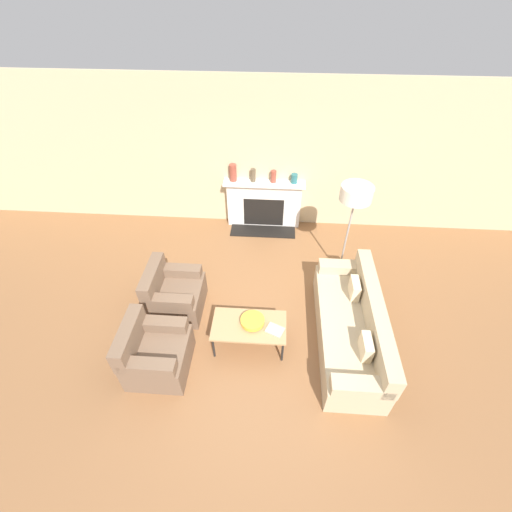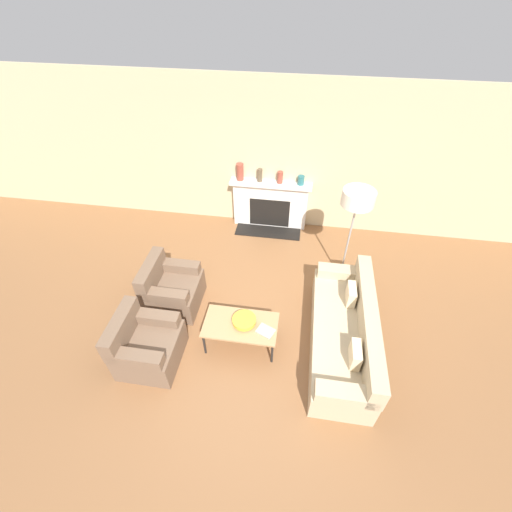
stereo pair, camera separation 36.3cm
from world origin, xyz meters
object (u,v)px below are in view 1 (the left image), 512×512
book (275,330)px  mantel_vase_left (233,173)px  floor_lamp (355,199)px  mantel_vase_center_right (273,176)px  couch (352,326)px  armchair_near (155,353)px  mantel_vase_center_left (253,175)px  coffee_table (249,326)px  bowl (252,321)px  mantel_vase_right (294,179)px  armchair_far (174,295)px  fireplace (264,204)px

book → mantel_vase_left: 3.28m
floor_lamp → mantel_vase_center_right: (-1.27, 1.39, -0.44)m
couch → mantel_vase_left: (-2.03, 2.81, 0.87)m
armchair_near → mantel_vase_center_left: 3.71m
coffee_table → bowl: (0.05, 0.04, 0.09)m
mantel_vase_center_right → mantel_vase_right: 0.40m
armchair_near → mantel_vase_center_right: 3.84m
book → armchair_far: bearing=-178.4°
fireplace → floor_lamp: size_ratio=0.90×
couch → mantel_vase_center_right: mantel_vase_center_right is taller
mantel_vase_left → mantel_vase_center_left: bearing=0.0°
fireplace → armchair_far: size_ratio=1.90×
couch → bowl: bearing=-84.2°
armchair_far → floor_lamp: size_ratio=0.47×
mantel_vase_right → mantel_vase_left: bearing=180.0°
floor_lamp → armchair_near: bearing=-143.0°
armchair_near → fireplace: bearing=-20.8°
coffee_table → mantel_vase_left: (-0.55, 2.99, 0.76)m
mantel_vase_center_left → mantel_vase_right: bearing=0.0°
mantel_vase_center_right → armchair_far: bearing=-121.5°
couch → armchair_far: armchair_far is taller
bowl → mantel_vase_right: 3.07m
fireplace → armchair_far: 2.72m
armchair_near → mantel_vase_center_right: size_ratio=3.59×
bowl → mantel_vase_center_right: mantel_vase_center_right is taller
book → armchair_near: bearing=-142.5°
book → floor_lamp: floor_lamp is taller
mantel_vase_center_left → armchair_far: bearing=-114.3°
bowl → mantel_vase_center_left: 3.03m
fireplace → mantel_vase_center_right: size_ratio=6.82×
couch → floor_lamp: 1.90m
fireplace → book: bearing=-84.3°
armchair_far → fireplace: bearing=-28.7°
floor_lamp → mantel_vase_center_left: (-1.66, 1.39, -0.43)m
fireplace → mantel_vase_right: size_ratio=9.04×
fireplace → bowl: 2.94m
armchair_near → book: (1.61, 0.39, 0.14)m
mantel_vase_left → armchair_near: bearing=-101.4°
bowl → book: bearing=-18.3°
couch → mantel_vase_right: size_ratio=12.81×
couch → mantel_vase_left: bearing=-144.2°
mantel_vase_right → floor_lamp: bearing=-58.0°
bowl → armchair_near: bearing=-159.1°
armchair_far → armchair_near: bearing=-180.0°
armchair_far → mantel_vase_left: 2.64m
couch → mantel_vase_left: mantel_vase_left is taller
book → mantel_vase_center_right: 3.14m
bowl → mantel_vase_right: (0.58, 2.96, 0.60)m
mantel_vase_right → couch: bearing=-73.2°
mantel_vase_left → mantel_vase_center_left: 0.39m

